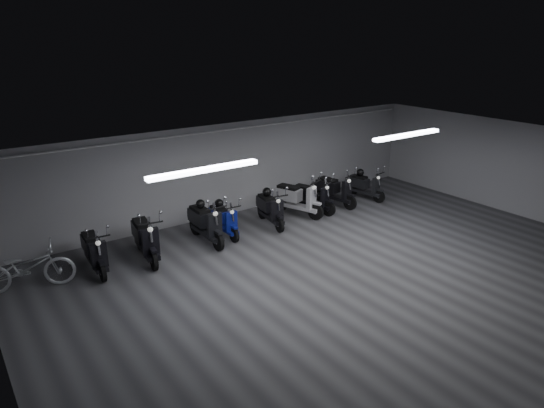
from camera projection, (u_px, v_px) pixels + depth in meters
floor at (344, 273)px, 11.49m from camera, size 14.00×10.00×0.01m
ceiling at (351, 156)px, 10.56m from camera, size 14.00×10.00×0.01m
back_wall at (232, 169)px, 14.89m from camera, size 14.00×0.01×2.80m
right_wall at (518, 169)px, 14.84m from camera, size 0.01×10.00×2.80m
fluor_strip_left at (204, 170)px, 9.72m from camera, size 2.40×0.18×0.08m
fluor_strip_right at (407, 135)px, 12.99m from camera, size 2.40×0.18×0.08m
conduit at (233, 129)px, 14.42m from camera, size 13.60×0.05×0.05m
scooter_0 at (94, 245)px, 11.37m from camera, size 0.69×1.81×1.32m
scooter_1 at (145, 232)px, 11.94m from camera, size 0.90×2.02×1.46m
scooter_3 at (206, 217)px, 12.93m from camera, size 0.65×1.92×1.43m
scooter_4 at (223, 215)px, 13.39m from camera, size 0.56×1.64×1.22m
scooter_5 at (270, 204)px, 14.11m from camera, size 0.87×1.83×1.31m
scooter_6 at (297, 193)px, 14.84m from camera, size 1.28×2.05×1.45m
scooter_7 at (312, 192)px, 15.14m from camera, size 1.13×1.85×1.30m
scooter_8 at (335, 185)px, 15.75m from camera, size 0.90×1.90×1.36m
scooter_9 at (366, 182)px, 16.37m from camera, size 0.85×1.71×1.22m
bicycle at (26, 263)px, 10.57m from camera, size 2.06×1.16×1.26m
helmet_0 at (200, 204)px, 13.04m from camera, size 0.25×0.25×0.25m
helmet_1 at (360, 172)px, 16.43m from camera, size 0.25×0.25×0.25m
helmet_2 at (219, 203)px, 13.48m from camera, size 0.25×0.25×0.25m
helmet_3 at (267, 192)px, 14.22m from camera, size 0.26×0.26×0.26m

